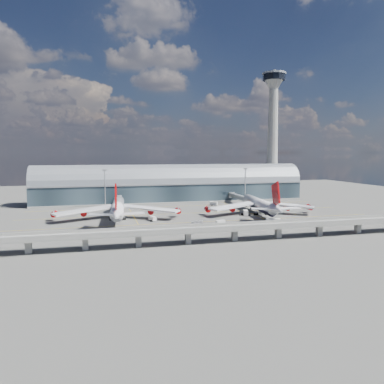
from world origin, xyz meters
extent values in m
plane|color=#474744|center=(0.00, 0.00, 0.00)|extent=(500.00, 500.00, 0.00)
cube|color=gold|center=(0.00, -10.00, 0.01)|extent=(200.00, 0.25, 0.01)
cube|color=gold|center=(0.00, 20.00, 0.01)|extent=(200.00, 0.25, 0.01)
cube|color=gold|center=(0.00, 50.00, 0.01)|extent=(200.00, 0.25, 0.01)
cube|color=gold|center=(-35.00, 30.00, 0.01)|extent=(0.25, 80.00, 0.01)
cube|color=gold|center=(35.00, 30.00, 0.01)|extent=(0.25, 80.00, 0.01)
cube|color=#1E2932|center=(0.00, 78.00, 7.00)|extent=(200.00, 28.00, 14.00)
cylinder|color=gray|center=(0.00, 78.00, 14.00)|extent=(200.00, 28.00, 28.00)
cube|color=gray|center=(0.00, 64.00, 14.00)|extent=(200.00, 1.00, 1.20)
cube|color=gray|center=(0.00, 78.00, 0.60)|extent=(200.00, 30.00, 1.20)
cube|color=gray|center=(85.00, 83.00, 4.00)|extent=(18.00, 18.00, 8.00)
cone|color=gray|center=(85.00, 83.00, 45.00)|extent=(10.00, 10.00, 90.00)
cone|color=gray|center=(85.00, 83.00, 92.00)|extent=(16.00, 16.00, 8.00)
cylinder|color=black|center=(85.00, 83.00, 97.00)|extent=(18.00, 18.00, 5.00)
cylinder|color=gray|center=(85.00, 83.00, 100.00)|extent=(19.00, 19.00, 1.50)
cylinder|color=gray|center=(85.00, 83.00, 101.50)|extent=(2.40, 2.40, 3.00)
cube|color=gray|center=(0.00, -55.00, 5.50)|extent=(220.00, 8.50, 1.20)
cube|color=gray|center=(0.00, -59.00, 6.60)|extent=(220.00, 0.40, 1.20)
cube|color=gray|center=(0.00, -51.00, 6.60)|extent=(220.00, 0.40, 1.20)
cube|color=gray|center=(0.00, -56.50, 6.15)|extent=(220.00, 0.12, 0.12)
cube|color=gray|center=(0.00, -53.50, 6.15)|extent=(220.00, 0.12, 0.12)
cube|color=gray|center=(-80.00, -55.00, 2.50)|extent=(2.20, 2.20, 5.00)
cube|color=gray|center=(-60.00, -55.00, 2.50)|extent=(2.20, 2.20, 5.00)
cube|color=gray|center=(-40.00, -55.00, 2.50)|extent=(2.20, 2.20, 5.00)
cube|color=gray|center=(-20.00, -55.00, 2.50)|extent=(2.20, 2.20, 5.00)
cube|color=gray|center=(0.00, -55.00, 2.50)|extent=(2.20, 2.20, 5.00)
cube|color=gray|center=(20.00, -55.00, 2.50)|extent=(2.20, 2.20, 5.00)
cube|color=gray|center=(40.00, -55.00, 2.50)|extent=(2.20, 2.20, 5.00)
cube|color=gray|center=(60.00, -55.00, 2.50)|extent=(2.20, 2.20, 5.00)
cylinder|color=gray|center=(-50.00, 55.00, 12.50)|extent=(0.70, 0.70, 25.00)
cube|color=gray|center=(-50.00, 55.00, 25.20)|extent=(3.00, 0.40, 1.00)
cylinder|color=gray|center=(50.00, 55.00, 12.50)|extent=(0.70, 0.70, 25.00)
cube|color=gray|center=(50.00, 55.00, 25.20)|extent=(3.00, 0.40, 1.00)
cylinder|color=white|center=(-44.24, 10.47, 6.48)|extent=(10.84, 55.75, 6.69)
cone|color=white|center=(-41.92, 41.22, 6.48)|extent=(7.30, 8.84, 6.69)
cone|color=white|center=(-46.72, -22.36, 7.31)|extent=(7.61, 13.00, 6.69)
cube|color=#9E0608|center=(-46.49, -19.23, 15.56)|extent=(1.67, 12.51, 13.83)
cube|color=white|center=(-61.84, 9.71, 5.64)|extent=(34.20, 21.18, 2.70)
cube|color=white|center=(-26.96, 7.07, 5.64)|extent=(32.93, 25.07, 2.70)
cylinder|color=#9E0608|center=(-62.33, 11.84, 3.76)|extent=(3.73, 5.46, 3.34)
cylinder|color=#9E0608|center=(-77.83, 13.01, 3.76)|extent=(3.73, 5.46, 3.34)
cylinder|color=#9E0608|center=(-26.16, 9.11, 3.76)|extent=(3.73, 5.46, 3.34)
cylinder|color=#9E0608|center=(-10.66, 7.94, 3.76)|extent=(3.73, 5.46, 3.34)
cylinder|color=gray|center=(-42.77, 29.95, 1.57)|extent=(0.52, 0.52, 3.13)
cylinder|color=gray|center=(-47.89, 6.56, 1.57)|extent=(0.63, 0.63, 3.13)
cylinder|color=gray|center=(-41.22, 6.06, 1.57)|extent=(0.63, 0.63, 3.13)
cylinder|color=black|center=(-47.89, 6.56, 0.57)|extent=(2.41, 1.74, 1.57)
cylinder|color=black|center=(-41.22, 6.06, 0.57)|extent=(2.41, 1.74, 1.57)
cylinder|color=white|center=(39.45, 6.84, 6.20)|extent=(12.16, 51.20, 6.10)
cone|color=white|center=(42.88, 35.20, 6.20)|extent=(7.06, 9.08, 6.10)
cone|color=white|center=(35.76, -23.61, 7.04)|extent=(7.57, 13.26, 6.10)
cube|color=#9E0608|center=(36.14, -20.48, 15.03)|extent=(2.24, 12.57, 13.92)
cube|color=white|center=(22.85, 6.73, 5.36)|extent=(32.61, 19.26, 2.60)
cube|color=white|center=(55.53, 2.77, 5.36)|extent=(30.82, 25.04, 2.60)
cylinder|color=black|center=(39.45, 6.84, 4.53)|extent=(10.63, 45.91, 5.18)
cylinder|color=#9E0608|center=(22.50, 8.89, 3.47)|extent=(3.97, 5.62, 3.36)
cylinder|color=#9E0608|center=(7.97, 10.65, 3.47)|extent=(3.97, 5.62, 3.36)
cylinder|color=#9E0608|center=(56.39, 4.79, 3.47)|extent=(3.97, 5.62, 3.36)
cylinder|color=#9E0608|center=(70.92, 3.03, 3.47)|extent=(3.97, 5.62, 3.36)
cylinder|color=gray|center=(41.60, 24.63, 1.58)|extent=(0.53, 0.53, 3.15)
cylinder|color=gray|center=(35.60, 3.07, 1.58)|extent=(0.63, 0.63, 3.15)
cylinder|color=gray|center=(42.28, 2.26, 1.58)|extent=(0.63, 0.63, 3.15)
cylinder|color=black|center=(35.60, 3.07, 0.58)|extent=(2.49, 1.84, 1.58)
cylinder|color=black|center=(42.28, 2.26, 0.58)|extent=(2.49, 1.84, 1.58)
cube|color=gray|center=(-40.74, 52.00, 5.20)|extent=(3.00, 24.00, 3.00)
cube|color=gray|center=(-40.74, 40.00, 5.20)|extent=(3.60, 3.60, 3.40)
cylinder|color=gray|center=(-40.74, 64.00, 5.20)|extent=(4.40, 4.40, 4.00)
cylinder|color=gray|center=(-40.74, 40.00, 1.70)|extent=(0.50, 0.50, 3.40)
cylinder|color=black|center=(-40.74, 40.00, 0.35)|extent=(1.40, 0.80, 0.80)
cube|color=gray|center=(42.95, 50.00, 5.20)|extent=(3.00, 28.00, 3.00)
cube|color=gray|center=(42.95, 36.00, 5.20)|extent=(3.60, 3.60, 3.40)
cylinder|color=gray|center=(42.95, 64.00, 5.20)|extent=(4.40, 4.40, 4.00)
cylinder|color=gray|center=(42.95, 36.00, 1.70)|extent=(0.50, 0.50, 3.40)
cylinder|color=black|center=(42.95, 36.00, 0.35)|extent=(1.40, 0.80, 0.80)
cube|color=silver|center=(-26.47, -0.67, 1.39)|extent=(3.58, 6.39, 2.26)
cylinder|color=black|center=(-25.94, 1.19, 0.39)|extent=(2.30, 1.34, 0.78)
cylinder|color=black|center=(-27.00, -2.54, 0.39)|extent=(2.30, 1.34, 0.78)
cube|color=silver|center=(4.85, -22.18, 1.52)|extent=(5.11, 3.18, 2.47)
cylinder|color=black|center=(6.34, -22.52, 0.43)|extent=(1.36, 2.50, 0.85)
cylinder|color=black|center=(3.37, -21.84, 0.43)|extent=(1.36, 2.50, 0.85)
cube|color=silver|center=(33.18, -24.04, 1.47)|extent=(7.61, 3.66, 2.38)
cylinder|color=black|center=(35.46, -23.52, 0.41)|extent=(1.31, 2.42, 0.82)
cylinder|color=black|center=(30.89, -24.55, 0.41)|extent=(1.31, 2.42, 0.82)
cube|color=silver|center=(29.11, 3.31, 1.70)|extent=(4.10, 6.82, 2.77)
cylinder|color=black|center=(28.55, 5.28, 0.48)|extent=(2.82, 1.65, 0.96)
cylinder|color=black|center=(29.67, 1.34, 0.48)|extent=(2.82, 1.65, 0.96)
cube|color=silver|center=(59.44, 32.57, 1.59)|extent=(4.15, 5.48, 2.59)
cylinder|color=black|center=(60.11, 34.01, 0.45)|extent=(2.64, 1.85, 0.90)
cylinder|color=black|center=(58.78, 31.12, 0.45)|extent=(2.64, 1.85, 0.90)
cube|color=silver|center=(23.93, 48.92, 1.39)|extent=(5.41, 4.64, 2.26)
cylinder|color=black|center=(25.29, 49.88, 0.39)|extent=(1.89, 2.22, 0.78)
cylinder|color=black|center=(22.57, 47.95, 0.39)|extent=(1.89, 2.22, 0.78)
cube|color=gray|center=(-7.77, -16.54, 0.23)|extent=(2.62, 2.19, 0.28)
cube|color=silver|center=(-7.77, -16.54, 0.98)|extent=(2.24, 1.97, 1.40)
cube|color=gray|center=(-5.50, -15.68, 0.23)|extent=(2.62, 2.19, 0.28)
cube|color=silver|center=(-5.50, -15.68, 0.98)|extent=(2.24, 1.97, 1.40)
cube|color=gray|center=(-3.24, -14.82, 0.23)|extent=(2.62, 2.19, 0.28)
cube|color=silver|center=(-3.24, -14.82, 0.98)|extent=(2.24, 1.97, 1.40)
cube|color=gray|center=(-9.41, -30.04, 0.26)|extent=(2.93, 2.49, 0.31)
cube|color=silver|center=(-9.41, -30.04, 1.09)|extent=(2.51, 2.24, 1.55)
cube|color=gray|center=(-6.93, -31.09, 0.26)|extent=(2.93, 2.49, 0.31)
cube|color=silver|center=(-6.93, -31.09, 1.09)|extent=(2.51, 2.24, 1.55)
cube|color=gray|center=(-4.46, -32.14, 0.26)|extent=(2.93, 2.49, 0.31)
cube|color=silver|center=(-4.46, -32.14, 1.09)|extent=(2.51, 2.24, 1.55)
cube|color=gray|center=(-1.98, -33.20, 0.26)|extent=(2.93, 2.49, 0.31)
cube|color=silver|center=(-1.98, -33.20, 1.09)|extent=(2.51, 2.24, 1.55)
cube|color=gray|center=(21.00, -29.48, 0.24)|extent=(2.74, 2.41, 0.29)
cube|color=silver|center=(21.00, -29.48, 1.00)|extent=(2.36, 2.15, 1.43)
cube|color=gray|center=(23.20, -28.34, 0.24)|extent=(2.74, 2.41, 0.29)
cube|color=silver|center=(23.20, -28.34, 1.00)|extent=(2.36, 2.15, 1.43)
cube|color=gray|center=(25.41, -27.19, 0.24)|extent=(2.74, 2.41, 0.29)
cube|color=silver|center=(25.41, -27.19, 1.00)|extent=(2.36, 2.15, 1.43)
cube|color=gray|center=(27.61, -26.05, 0.24)|extent=(2.74, 2.41, 0.29)
cube|color=silver|center=(27.61, -26.05, 1.00)|extent=(2.36, 2.15, 1.43)
camera|label=1|loc=(-55.20, -199.17, 36.69)|focal=35.00mm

